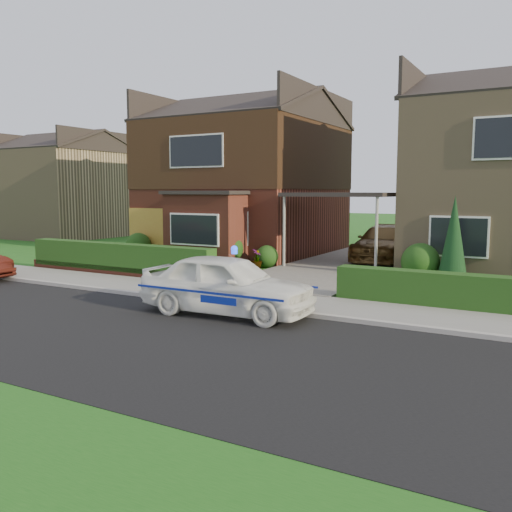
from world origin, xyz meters
The scene contains 22 objects.
ground centered at (0.00, 0.00, 0.00)m, with size 120.00×120.00×0.00m, color #1B5115.
road centered at (0.00, 0.00, 0.00)m, with size 60.00×6.00×0.02m, color black.
kerb centered at (0.00, 3.05, 0.06)m, with size 60.00×0.16×0.12m, color #9E9993.
sidewalk centered at (0.00, 4.10, 0.05)m, with size 60.00×2.00×0.10m, color slate.
driveway centered at (0.00, 11.00, 0.06)m, with size 3.80×12.00×0.12m, color #666059.
house_left centered at (-5.78, 13.90, 3.81)m, with size 7.50×9.53×7.25m.
carport_link centered at (0.00, 10.95, 2.66)m, with size 3.80×3.00×2.77m.
garage_door centered at (-8.25, 9.96, 1.05)m, with size 2.20×0.10×2.10m, color #996521.
dwarf_wall centered at (-5.80, 5.30, 0.18)m, with size 7.70×0.25×0.36m, color brown.
hedge_left centered at (-5.80, 5.45, 0.00)m, with size 7.50×0.55×0.90m, color #113310.
hedge_right centered at (5.80, 5.35, 0.00)m, with size 7.50×0.55×0.80m, color #113310.
shrub_left_far centered at (-8.50, 9.50, 0.54)m, with size 1.08×1.08×1.08m, color #113310.
shrub_left_mid centered at (-4.00, 9.30, 0.66)m, with size 1.32×1.32×1.32m, color #113310.
shrub_left_near centered at (-2.40, 9.60, 0.42)m, with size 0.84×0.84×0.84m, color #113310.
shrub_right_near centered at (3.20, 9.40, 0.60)m, with size 1.20×1.20×1.20m, color #113310.
conifer_a centered at (4.20, 9.20, 1.30)m, with size 0.90×0.90×2.60m, color black.
neighbour_left centered at (-20.00, 16.00, 2.60)m, with size 6.50×7.00×5.20m, color #8F7757.
police_car centered at (0.41, 2.40, 0.70)m, with size 3.75×4.14×1.55m.
driveway_car centered at (1.00, 13.05, 0.79)m, with size 1.89×4.64×1.35m, color brown.
potted_plant_a centered at (-9.00, 6.00, 0.34)m, with size 0.36×0.24×0.68m, color gray.
potted_plant_b centered at (-6.23, 9.00, 0.37)m, with size 0.33×0.40×0.74m, color gray.
potted_plant_c centered at (-2.50, 9.00, 0.37)m, with size 0.41×0.41×0.73m, color gray.
Camera 1 is at (6.94, -7.89, 2.82)m, focal length 38.00 mm.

